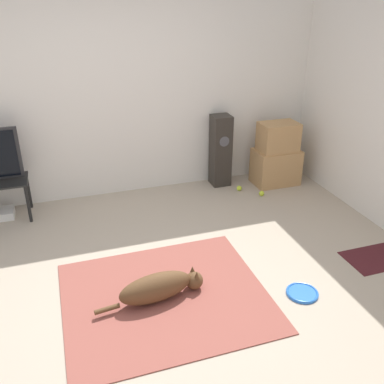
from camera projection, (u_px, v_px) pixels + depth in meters
ground_plane at (160, 288)px, 3.75m from camera, size 12.00×12.00×0.00m
wall_back at (112, 92)px, 4.99m from camera, size 8.00×0.06×2.55m
area_rug at (165, 296)px, 3.65m from camera, size 1.70×1.49×0.01m
dog at (159, 287)px, 3.56m from camera, size 0.95×0.29×0.25m
frisbee at (302, 293)px, 3.68m from camera, size 0.28×0.28×0.03m
cardboard_box_lower at (276, 167)px, 5.68m from camera, size 0.58×0.39×0.46m
cardboard_box_upper at (278, 137)px, 5.48m from camera, size 0.49×0.32×0.37m
floor_speaker at (220, 151)px, 5.55m from camera, size 0.24×0.24×0.94m
tennis_ball_by_boxes at (262, 193)px, 5.40m from camera, size 0.07×0.07×0.07m
tennis_ball_near_speaker at (239, 188)px, 5.54m from camera, size 0.07×0.07×0.07m
game_console at (0, 214)px, 4.89m from camera, size 0.30×0.25×0.09m
door_mat at (376, 258)px, 4.16m from camera, size 0.60×0.42×0.01m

